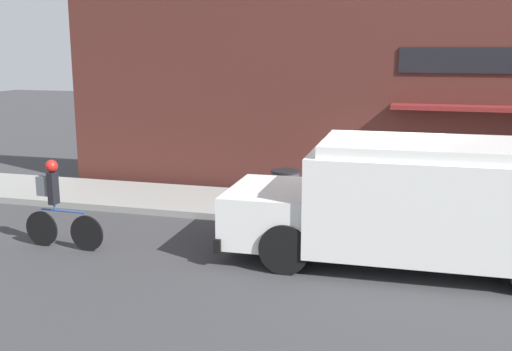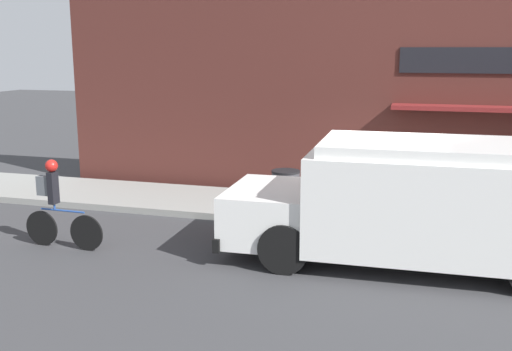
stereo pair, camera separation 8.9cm
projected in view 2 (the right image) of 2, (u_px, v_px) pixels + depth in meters
The scene contains 6 objects.
ground_plane at pixel (376, 234), 12.06m from camera, with size 70.00×70.00×0.00m, color #38383A.
sidewalk at pixel (381, 214), 13.20m from camera, with size 28.00×2.46×0.15m.
storefront at pixel (394, 84), 14.10m from camera, with size 16.98×0.79×5.70m.
school_bus at pixel (427, 202), 10.11m from camera, with size 6.30×2.78×2.15m.
cyclist at pixel (57, 205), 11.09m from camera, with size 1.65×0.23×1.67m.
trash_bin at pixel (286, 187), 13.67m from camera, with size 0.65×0.65×0.80m.
Camera 2 is at (0.87, -11.77, 3.66)m, focal length 42.00 mm.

